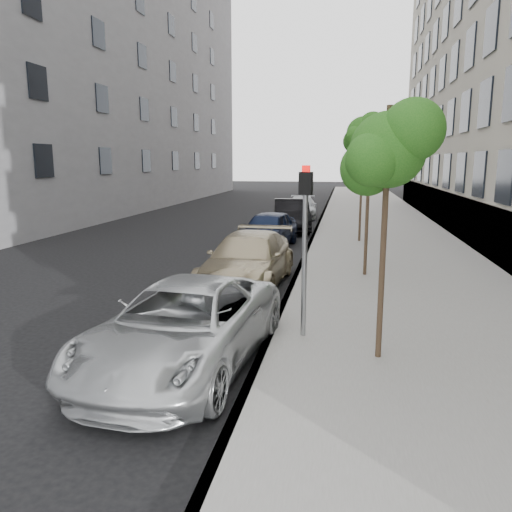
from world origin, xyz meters
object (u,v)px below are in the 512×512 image
(tree_mid, at_px, (371,155))
(signal_pole, at_px, (305,232))
(tree_far, at_px, (364,134))
(sedan_rear, at_px, (302,207))
(sedan_black, at_px, (291,215))
(minivan, at_px, (184,326))
(sedan_blue, at_px, (268,230))
(tree_near, at_px, (390,150))
(suv, at_px, (248,260))

(tree_mid, height_order, signal_pole, tree_mid)
(tree_far, bearing_deg, sedan_rear, 109.00)
(sedan_black, bearing_deg, sedan_rear, 80.72)
(tree_mid, relative_size, minivan, 0.83)
(minivan, relative_size, sedan_blue, 1.19)
(tree_mid, bearing_deg, sedan_blue, 126.97)
(tree_far, height_order, sedan_blue, tree_far)
(tree_far, bearing_deg, minivan, -103.68)
(tree_near, distance_m, minivan, 4.49)
(tree_mid, distance_m, minivan, 8.44)
(sedan_blue, height_order, sedan_black, sedan_black)
(signal_pole, bearing_deg, sedan_blue, 110.04)
(sedan_rear, bearing_deg, sedan_black, -92.82)
(suv, bearing_deg, tree_near, -54.11)
(signal_pole, distance_m, sedan_blue, 10.92)
(tree_mid, bearing_deg, minivan, -114.88)
(sedan_black, bearing_deg, sedan_blue, -103.66)
(sedan_black, relative_size, sedan_rear, 1.07)
(tree_mid, bearing_deg, signal_pole, -104.03)
(signal_pole, xyz_separation_m, suv, (-1.92, 4.21, -1.44))
(tree_far, relative_size, suv, 1.04)
(tree_near, xyz_separation_m, signal_pole, (-1.41, 0.87, -1.49))
(tree_near, bearing_deg, suv, 123.22)
(tree_near, xyz_separation_m, suv, (-3.33, 5.08, -2.93))
(tree_far, distance_m, sedan_blue, 5.58)
(tree_mid, relative_size, sedan_rear, 0.96)
(tree_mid, xyz_separation_m, sedan_black, (-3.33, 10.16, -2.87))
(tree_mid, xyz_separation_m, tree_far, (0.00, 6.50, 0.93))
(tree_near, xyz_separation_m, sedan_black, (-3.33, 16.66, -2.87))
(sedan_rear, bearing_deg, tree_far, -73.82)
(tree_mid, height_order, minivan, tree_mid)
(tree_mid, relative_size, sedan_blue, 0.99)
(signal_pole, relative_size, suv, 0.64)
(tree_near, bearing_deg, tree_far, 90.00)
(minivan, height_order, sedan_blue, sedan_blue)
(tree_near, distance_m, suv, 6.74)
(tree_mid, xyz_separation_m, sedan_blue, (-3.73, 4.95, -2.92))
(tree_mid, bearing_deg, sedan_black, 108.14)
(minivan, height_order, sedan_rear, minivan)
(tree_far, bearing_deg, suv, -112.79)
(signal_pole, height_order, sedan_black, signal_pole)
(sedan_rear, bearing_deg, minivan, -92.82)
(suv, height_order, sedan_black, sedan_black)
(tree_mid, distance_m, sedan_rear, 16.78)
(tree_far, height_order, minivan, tree_far)
(tree_near, height_order, suv, tree_near)
(tree_near, xyz_separation_m, tree_mid, (0.00, 6.50, 0.00))
(tree_near, xyz_separation_m, sedan_blue, (-3.73, 11.45, -2.92))
(tree_far, relative_size, sedan_black, 1.10)
(suv, relative_size, sedan_blue, 1.17)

